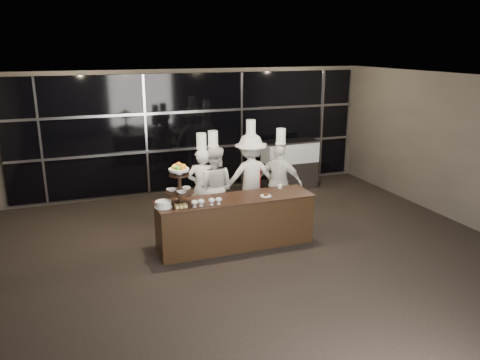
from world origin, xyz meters
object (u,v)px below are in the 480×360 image
object	(u,v)px
display_case	(290,162)
chef_a	(202,187)
buffet_counter	(235,222)
chef_c	(250,177)
chef_d	(280,182)
chef_b	(214,186)
layer_cake	(163,204)
display_stand	(179,181)

from	to	relation	value
display_case	chef_a	bearing A→B (deg)	-147.54
buffet_counter	chef_c	distance (m)	1.51
chef_a	chef_d	xyz separation A→B (m)	(1.58, -0.22, 0.00)
buffet_counter	chef_d	xyz separation A→B (m)	(1.29, 0.90, 0.37)
chef_a	chef_b	size ratio (longest dim) A/B	0.98
chef_c	chef_d	xyz separation A→B (m)	(0.52, -0.32, -0.07)
buffet_counter	chef_a	bearing A→B (deg)	104.57
display_case	chef_a	distance (m)	3.32
buffet_counter	layer_cake	xyz separation A→B (m)	(-1.30, -0.05, 0.51)
layer_cake	chef_a	size ratio (longest dim) A/B	0.16
buffet_counter	display_case	bearing A→B (deg)	49.13
display_case	display_stand	bearing A→B (deg)	-140.45
display_stand	chef_b	bearing A→B (deg)	49.47
chef_a	display_case	bearing A→B (deg)	32.46
chef_b	display_case	bearing A→B (deg)	35.00
chef_a	layer_cake	bearing A→B (deg)	-130.92
layer_cake	chef_a	distance (m)	1.55
chef_d	layer_cake	bearing A→B (deg)	-159.92
buffet_counter	chef_c	bearing A→B (deg)	57.62
display_stand	chef_a	bearing A→B (deg)	57.55
buffet_counter	chef_d	size ratio (longest dim) A/B	1.46
display_stand	layer_cake	bearing A→B (deg)	-170.60
display_stand	chef_b	size ratio (longest dim) A/B	0.38
chef_a	chef_d	size ratio (longest dim) A/B	0.99
layer_cake	display_case	world-z (taller)	display_case
chef_d	buffet_counter	bearing A→B (deg)	-145.20
display_case	chef_a	world-z (taller)	chef_a
chef_c	layer_cake	bearing A→B (deg)	-148.51
display_case	chef_b	world-z (taller)	chef_b
buffet_counter	chef_c	world-z (taller)	chef_c
chef_b	buffet_counter	bearing A→B (deg)	-86.76
chef_c	chef_b	bearing A→B (deg)	-171.55
display_stand	chef_c	size ratio (longest dim) A/B	0.35
buffet_counter	layer_cake	world-z (taller)	layer_cake
buffet_counter	chef_a	distance (m)	1.21
display_case	chef_c	xyz separation A→B (m)	(-1.73, -1.67, 0.22)
chef_c	chef_d	bearing A→B (deg)	-31.98
display_case	chef_b	bearing A→B (deg)	-145.00
display_stand	layer_cake	xyz separation A→B (m)	(-0.30, -0.05, -0.37)
display_case	chef_d	world-z (taller)	chef_d
display_case	chef_b	xyz separation A→B (m)	(-2.57, -1.80, 0.15)
chef_b	chef_d	bearing A→B (deg)	-8.36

